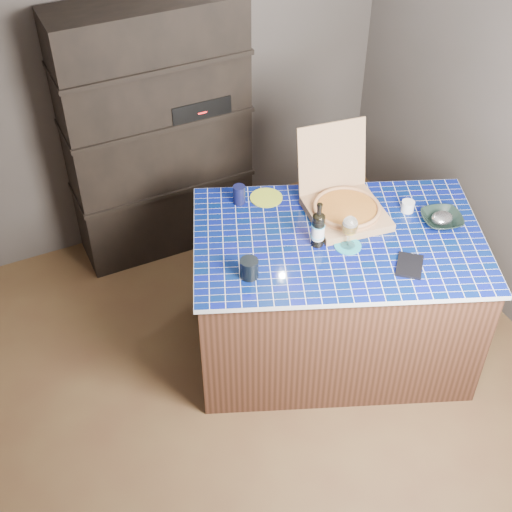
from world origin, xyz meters
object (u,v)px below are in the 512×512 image
pizza_box (345,205)px  bowl (442,220)px  dvd_case (410,265)px  kitchen_island (334,294)px  wine_glass (350,226)px  mead_bottle (318,229)px

pizza_box → bowl: bearing=-27.4°
dvd_case → bowl: 0.43m
pizza_box → bowl: size_ratio=2.44×
pizza_box → dvd_case: bearing=-74.1°
kitchen_island → pizza_box: pizza_box is taller
wine_glass → mead_bottle: bearing=148.8°
kitchen_island → dvd_case: bearing=-37.7°
mead_bottle → wine_glass: bearing=-31.2°
mead_bottle → dvd_case: 0.52m
kitchen_island → mead_bottle: 0.57m
pizza_box → wine_glass: (-0.13, -0.26, 0.08)m
bowl → wine_glass: bearing=174.5°
bowl → pizza_box: bearing=145.4°
mead_bottle → dvd_case: mead_bottle is taller
kitchen_island → dvd_case: dvd_case is taller
pizza_box → mead_bottle: bearing=-141.0°
wine_glass → bowl: size_ratio=0.87×
wine_glass → dvd_case: (0.21, -0.28, -0.13)m
pizza_box → dvd_case: 0.55m
kitchen_island → wine_glass: bearing=-65.2°
mead_bottle → pizza_box: bearing=31.9°
pizza_box → dvd_case: size_ratio=2.97×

